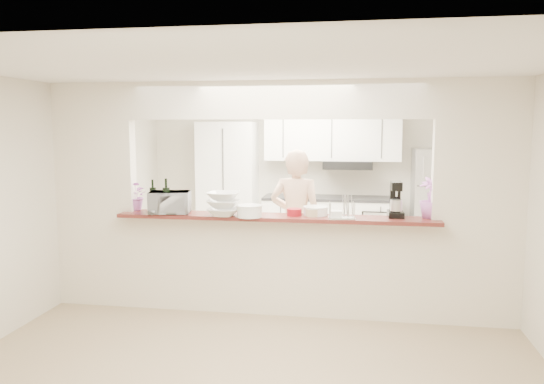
% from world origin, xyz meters
% --- Properties ---
extents(floor, '(6.00, 6.00, 0.00)m').
position_xyz_m(floor, '(0.00, 0.00, 0.00)').
color(floor, tan).
rests_on(floor, ground).
extents(tile_overlay, '(5.00, 2.90, 0.01)m').
position_xyz_m(tile_overlay, '(0.00, 1.55, 0.01)').
color(tile_overlay, beige).
rests_on(tile_overlay, floor).
extents(partition, '(5.00, 0.15, 2.50)m').
position_xyz_m(partition, '(0.00, 0.00, 1.48)').
color(partition, white).
rests_on(partition, floor).
extents(bar_counter, '(3.40, 0.38, 1.09)m').
position_xyz_m(bar_counter, '(0.00, -0.00, 0.58)').
color(bar_counter, white).
rests_on(bar_counter, floor).
extents(kitchen_cabinets, '(3.15, 0.62, 2.25)m').
position_xyz_m(kitchen_cabinets, '(-0.19, 2.72, 0.97)').
color(kitchen_cabinets, white).
rests_on(kitchen_cabinets, floor).
extents(refrigerator, '(0.75, 0.70, 1.70)m').
position_xyz_m(refrigerator, '(2.05, 2.65, 0.85)').
color(refrigerator, '#AAAAAF').
rests_on(refrigerator, floor).
extents(flower_left, '(0.36, 0.34, 0.33)m').
position_xyz_m(flower_left, '(-1.60, 0.05, 1.26)').
color(flower_left, '#DE75CC').
rests_on(flower_left, bar_counter).
extents(wine_bottle_a, '(0.08, 0.08, 0.38)m').
position_xyz_m(wine_bottle_a, '(-1.17, -0.15, 1.24)').
color(wine_bottle_a, black).
rests_on(wine_bottle_a, bar_counter).
extents(wine_bottle_b, '(0.07, 0.07, 0.35)m').
position_xyz_m(wine_bottle_b, '(-1.40, 0.05, 1.23)').
color(wine_bottle_b, black).
rests_on(wine_bottle_b, bar_counter).
extents(toaster_oven, '(0.48, 0.37, 0.24)m').
position_xyz_m(toaster_oven, '(-1.15, -0.10, 1.21)').
color(toaster_oven, '#B2B3B8').
rests_on(toaster_oven, bar_counter).
extents(serving_bowls, '(0.35, 0.35, 0.25)m').
position_xyz_m(serving_bowls, '(-0.53, -0.17, 1.21)').
color(serving_bowls, white).
rests_on(serving_bowls, bar_counter).
extents(plate_stack_a, '(0.27, 0.27, 0.12)m').
position_xyz_m(plate_stack_a, '(-0.25, -0.19, 1.15)').
color(plate_stack_a, white).
rests_on(plate_stack_a, bar_counter).
extents(plate_stack_b, '(0.27, 0.27, 0.09)m').
position_xyz_m(plate_stack_b, '(0.42, 0.03, 1.14)').
color(plate_stack_b, white).
rests_on(plate_stack_b, bar_counter).
extents(red_bowl, '(0.16, 0.16, 0.07)m').
position_xyz_m(red_bowl, '(0.20, -0.03, 1.13)').
color(red_bowl, maroon).
rests_on(red_bowl, bar_counter).
extents(tan_bowl, '(0.16, 0.16, 0.08)m').
position_xyz_m(tan_bowl, '(0.40, -0.03, 1.13)').
color(tan_bowl, '#C0B388').
rests_on(tan_bowl, bar_counter).
extents(utensil_caddy, '(0.28, 0.19, 0.25)m').
position_xyz_m(utensil_caddy, '(0.70, -0.15, 1.19)').
color(utensil_caddy, silver).
rests_on(utensil_caddy, bar_counter).
extents(stand_mixer, '(0.17, 0.26, 0.37)m').
position_xyz_m(stand_mixer, '(1.25, 0.06, 1.26)').
color(stand_mixer, black).
rests_on(stand_mixer, bar_counter).
extents(flower_right, '(0.31, 0.31, 0.43)m').
position_xyz_m(flower_right, '(1.60, 0.05, 1.30)').
color(flower_right, '#BD6CC8').
rests_on(flower_right, bar_counter).
extents(person, '(0.66, 0.46, 1.75)m').
position_xyz_m(person, '(0.12, 0.80, 0.87)').
color(person, '#DFB091').
rests_on(person, floor).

